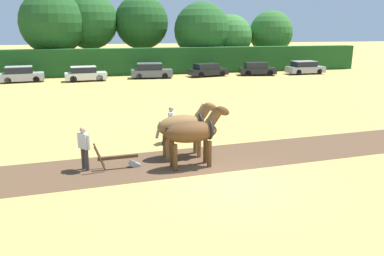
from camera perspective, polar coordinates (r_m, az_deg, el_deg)
ground_plane at (r=13.31m, az=6.23°, el=-8.16°), size 240.00×240.00×0.00m
plowed_furrow_strip at (r=14.72m, az=-21.39°, el=-6.83°), size 35.67×4.85×0.01m
hedgerow at (r=44.00m, az=-8.78°, el=9.98°), size 56.69×1.56×3.01m
tree_left at (r=47.34m, az=-20.50°, el=14.74°), size 7.35×7.35×9.44m
tree_center_left at (r=49.15m, az=-15.39°, el=15.49°), size 6.91×6.91×9.55m
tree_center at (r=49.40m, az=-7.69°, el=15.66°), size 6.71×6.71×9.26m
tree_center_right at (r=49.43m, az=1.52°, el=14.64°), size 7.11×7.11×8.47m
tree_right at (r=51.14m, az=5.87°, el=13.70°), size 5.69×5.69×6.98m
tree_far_right at (r=53.76m, az=11.93°, el=14.03°), size 5.88×5.88×7.55m
draft_horse_lead_left at (r=14.23m, az=0.25°, el=-0.62°), size 2.77×0.95×2.41m
draft_horse_lead_right at (r=15.40m, az=-1.17°, el=0.36°), size 2.72×1.06×2.33m
plow at (r=14.62m, az=-10.67°, el=-4.83°), size 1.75×0.48×1.13m
farmer_at_plow at (r=14.56m, az=-16.14°, el=-2.49°), size 0.46×0.56×1.69m
farmer_beside_team at (r=17.42m, az=-3.18°, el=1.00°), size 0.37×0.64×1.72m
parked_car_left at (r=41.12m, az=-24.59°, el=7.41°), size 4.31×2.38×1.57m
parked_car_center_left at (r=39.72m, az=-15.96°, el=7.92°), size 4.19×1.99×1.48m
parked_car_center at (r=40.79m, az=-6.26°, el=8.64°), size 4.53×2.30×1.60m
parked_car_center_right at (r=42.12m, az=2.41°, el=8.81°), size 4.50×2.61×1.42m
parked_car_right at (r=43.76m, az=9.87°, el=8.86°), size 4.31×2.55×1.45m
parked_car_far_right at (r=46.19m, az=16.82°, el=8.79°), size 4.36×1.87×1.51m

